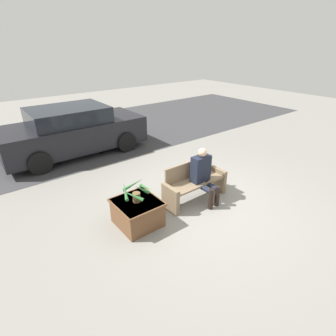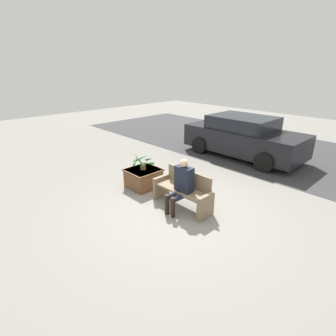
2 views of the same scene
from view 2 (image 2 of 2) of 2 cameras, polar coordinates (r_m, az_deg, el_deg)
name	(u,v)px [view 2 (image 2 of 2)]	position (r m, az deg, el deg)	size (l,w,h in m)	color
ground_plane	(175,210)	(6.12, 1.54, -9.22)	(30.00, 30.00, 0.00)	gray
road_surface	(289,154)	(11.02, 24.80, 2.87)	(20.00, 6.00, 0.01)	#38383A
bench	(183,190)	(6.14, 3.35, -4.91)	(1.51, 0.50, 0.85)	#7A664C
person_seated	(181,183)	(5.85, 2.92, -3.36)	(0.42, 0.60, 1.23)	black
planter_box	(143,177)	(7.19, -5.38, -2.05)	(0.81, 0.84, 0.51)	brown
potted_plant	(143,162)	(7.03, -5.56, 1.31)	(0.57, 0.59, 0.48)	brown
parked_car	(243,137)	(9.95, 16.06, 6.55)	(4.22, 1.98, 1.46)	black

